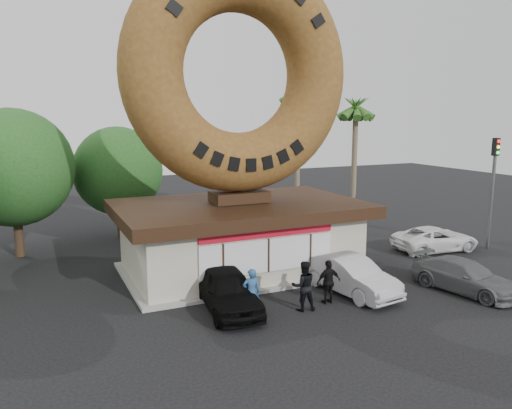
{
  "coord_description": "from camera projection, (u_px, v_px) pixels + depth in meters",
  "views": [
    {
      "loc": [
        -8.71,
        -14.99,
        7.27
      ],
      "look_at": [
        -0.07,
        4.0,
        3.52
      ],
      "focal_mm": 35.0,
      "sensor_mm": 36.0,
      "label": 1
    }
  ],
  "objects": [
    {
      "name": "ground",
      "position": [
        303.0,
        316.0,
        18.27
      ],
      "size": [
        90.0,
        90.0,
        0.0
      ],
      "primitive_type": "plane",
      "color": "black",
      "rests_on": "ground"
    },
    {
      "name": "donut_shop",
      "position": [
        240.0,
        234.0,
        23.31
      ],
      "size": [
        11.2,
        7.2,
        3.8
      ],
      "color": "beige",
      "rests_on": "ground"
    },
    {
      "name": "giant_donut",
      "position": [
        239.0,
        74.0,
        22.04
      ],
      "size": [
        10.54,
        2.69,
        10.54
      ],
      "primitive_type": "torus",
      "rotation": [
        1.57,
        0.0,
        0.0
      ],
      "color": "brown",
      "rests_on": "donut_shop"
    },
    {
      "name": "tree_west",
      "position": [
        13.0,
        168.0,
        25.21
      ],
      "size": [
        6.0,
        6.0,
        7.65
      ],
      "color": "#473321",
      "rests_on": "ground"
    },
    {
      "name": "tree_mid",
      "position": [
        118.0,
        171.0,
        29.36
      ],
      "size": [
        5.2,
        5.2,
        6.63
      ],
      "color": "#473321",
      "rests_on": "ground"
    },
    {
      "name": "palm_near",
      "position": [
        298.0,
        97.0,
        32.38
      ],
      "size": [
        2.6,
        2.6,
        9.75
      ],
      "color": "#726651",
      "rests_on": "ground"
    },
    {
      "name": "palm_far",
      "position": [
        356.0,
        112.0,
        32.63
      ],
      "size": [
        2.6,
        2.6,
        8.75
      ],
      "color": "#726651",
      "rests_on": "ground"
    },
    {
      "name": "street_lamp",
      "position": [
        150.0,
        160.0,
        31.05
      ],
      "size": [
        2.11,
        0.2,
        8.0
      ],
      "color": "#59595E",
      "rests_on": "ground"
    },
    {
      "name": "traffic_signal",
      "position": [
        493.0,
        179.0,
        26.87
      ],
      "size": [
        0.3,
        0.38,
        6.07
      ],
      "color": "#59595E",
      "rests_on": "ground"
    },
    {
      "name": "person_left",
      "position": [
        252.0,
        292.0,
        18.16
      ],
      "size": [
        0.74,
        0.57,
        1.8
      ],
      "primitive_type": "imported",
      "rotation": [
        0.0,
        0.0,
        2.91
      ],
      "color": "navy",
      "rests_on": "ground"
    },
    {
      "name": "person_center",
      "position": [
        303.0,
        286.0,
        18.69
      ],
      "size": [
        1.07,
        0.92,
        1.92
      ],
      "primitive_type": "imported",
      "rotation": [
        0.0,
        0.0,
        2.91
      ],
      "color": "black",
      "rests_on": "ground"
    },
    {
      "name": "person_right",
      "position": [
        329.0,
        282.0,
        19.41
      ],
      "size": [
        1.04,
        0.47,
        1.74
      ],
      "primitive_type": "imported",
      "rotation": [
        0.0,
        0.0,
        3.1
      ],
      "color": "black",
      "rests_on": "ground"
    },
    {
      "name": "car_black",
      "position": [
        228.0,
        290.0,
        18.77
      ],
      "size": [
        2.3,
        4.71,
        1.55
      ],
      "primitive_type": "imported",
      "rotation": [
        0.0,
        0.0,
        -0.11
      ],
      "color": "black",
      "rests_on": "ground"
    },
    {
      "name": "car_silver",
      "position": [
        351.0,
        275.0,
        20.56
      ],
      "size": [
        2.22,
        4.76,
        1.51
      ],
      "primitive_type": "imported",
      "rotation": [
        0.0,
        0.0,
        0.14
      ],
      "color": "#ACABB1",
      "rests_on": "ground"
    },
    {
      "name": "car_grey",
      "position": [
        465.0,
        276.0,
        20.74
      ],
      "size": [
        2.76,
        4.81,
        1.31
      ],
      "primitive_type": "imported",
      "rotation": [
        0.0,
        0.0,
        0.21
      ],
      "color": "slate",
      "rests_on": "ground"
    },
    {
      "name": "car_white",
      "position": [
        436.0,
        239.0,
        27.03
      ],
      "size": [
        4.88,
        2.56,
        1.31
      ],
      "primitive_type": "imported",
      "rotation": [
        0.0,
        0.0,
        1.49
      ],
      "color": "silver",
      "rests_on": "ground"
    }
  ]
}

